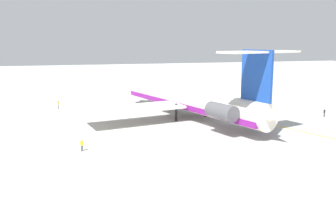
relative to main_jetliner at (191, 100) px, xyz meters
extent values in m
plane|color=#ADADA8|center=(0.88, -9.98, -3.79)|extent=(352.59, 352.59, 0.00)
cylinder|color=silver|center=(1.28, 0.39, -0.06)|extent=(41.43, 16.40, 4.47)
cone|color=silver|center=(21.35, 6.45, -0.06)|extent=(5.70, 5.46, 4.29)
cone|color=silver|center=(-18.79, -5.67, 0.34)|extent=(7.34, 5.52, 3.80)
cube|color=#7A197F|center=(1.28, 0.39, -1.07)|extent=(40.57, 16.22, 0.98)
cube|color=silver|center=(-1.17, 11.72, -0.84)|extent=(10.36, 19.61, 0.45)
cube|color=silver|center=(5.51, -10.40, -0.84)|extent=(13.66, 19.89, 0.45)
cylinder|color=#515156|center=(-13.58, -0.34, 0.28)|extent=(6.10, 4.10, 2.59)
cube|color=silver|center=(-13.36, -1.09, 0.28)|extent=(3.62, 2.34, 0.54)
cylinder|color=#515156|center=(-11.50, -7.23, 0.28)|extent=(6.10, 4.10, 2.59)
cube|color=silver|center=(-11.73, -6.49, 0.28)|extent=(3.62, 2.34, 0.54)
cube|color=#19429E|center=(-16.11, -4.86, 6.14)|extent=(5.93, 2.18, 7.92)
cube|color=silver|center=(-17.60, -1.56, 9.78)|extent=(5.90, 7.46, 0.31)
cube|color=silver|center=(-15.52, -8.43, 9.78)|extent=(5.90, 7.46, 0.31)
cylinder|color=black|center=(13.55, 4.09, -2.09)|extent=(0.49, 0.49, 3.39)
cylinder|color=black|center=(-1.09, 3.41, -2.09)|extent=(0.49, 0.49, 3.39)
cylinder|color=black|center=(0.98, -3.44, -2.09)|extent=(0.49, 0.49, 3.39)
cylinder|color=black|center=(-15.64, 21.59, -3.37)|extent=(0.10, 0.10, 0.83)
cylinder|color=black|center=(-15.64, 21.74, -3.37)|extent=(0.10, 0.10, 0.83)
cylinder|color=yellow|center=(-15.64, 21.67, -2.63)|extent=(0.28, 0.28, 0.66)
sphere|color=#DBB28E|center=(-15.64, 21.67, -2.17)|extent=(0.26, 0.26, 0.26)
cylinder|color=yellow|center=(-15.64, 21.48, -2.59)|extent=(0.08, 0.08, 0.56)
cylinder|color=yellow|center=(-15.64, 21.85, -2.59)|extent=(0.08, 0.08, 0.56)
cylinder|color=black|center=(-5.80, -26.63, -3.39)|extent=(0.10, 0.10, 0.79)
cylinder|color=black|center=(-5.82, -26.77, -3.39)|extent=(0.10, 0.10, 0.79)
cylinder|color=#262628|center=(-5.81, -26.70, -2.69)|extent=(0.26, 0.26, 0.62)
sphere|color=brown|center=(-5.81, -26.70, -2.26)|extent=(0.25, 0.25, 0.25)
cylinder|color=#262628|center=(-5.78, -26.53, -2.66)|extent=(0.07, 0.07, 0.53)
cylinder|color=#262628|center=(-5.83, -26.87, -2.66)|extent=(0.07, 0.07, 0.53)
cylinder|color=black|center=(18.41, 25.66, -3.35)|extent=(0.11, 0.11, 0.87)
cylinder|color=black|center=(18.26, 25.65, -3.35)|extent=(0.11, 0.11, 0.87)
cylinder|color=yellow|center=(18.33, 25.65, -2.57)|extent=(0.29, 0.29, 0.69)
sphere|color=#8C6647|center=(18.33, 25.65, -2.10)|extent=(0.27, 0.27, 0.27)
cylinder|color=yellow|center=(18.52, 25.67, -2.54)|extent=(0.08, 0.08, 0.58)
cylinder|color=yellow|center=(18.14, 25.63, -2.54)|extent=(0.08, 0.08, 0.58)
cube|color=gold|center=(1.28, -8.93, -3.78)|extent=(67.29, 24.88, 0.01)
camera|label=1|loc=(-63.86, 22.91, 11.22)|focal=37.26mm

